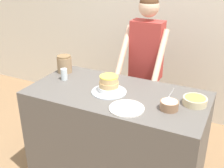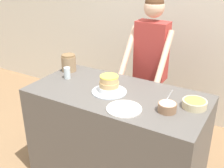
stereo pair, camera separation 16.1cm
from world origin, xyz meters
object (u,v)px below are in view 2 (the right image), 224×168
cake (109,85)px  drinking_glass (67,73)px  frosting_bowl_olive (195,103)px  stoneware_jar (69,63)px  frosting_bowl_white (167,107)px  ceramic_plate (124,109)px  person_baker (151,57)px

cake → drinking_glass: cake is taller
frosting_bowl_olive → drinking_glass: size_ratio=1.73×
stoneware_jar → cake: bearing=-19.9°
frosting_bowl_white → drinking_glass: 1.07m
frosting_bowl_olive → ceramic_plate: size_ratio=0.69×
person_baker → frosting_bowl_olive: bearing=-44.1°
cake → ceramic_plate: (0.26, -0.20, -0.06)m
person_baker → drinking_glass: person_baker is taller
frosting_bowl_olive → ceramic_plate: (-0.46, -0.31, -0.03)m
ceramic_plate → stoneware_jar: 0.98m
drinking_glass → ceramic_plate: 0.81m
frosting_bowl_olive → frosting_bowl_white: bearing=-133.8°
ceramic_plate → stoneware_jar: stoneware_jar is taller
person_baker → ceramic_plate: person_baker is taller
person_baker → frosting_bowl_white: size_ratio=10.60×
person_baker → frosting_bowl_olive: 0.90m
cake → frosting_bowl_olive: (0.72, 0.11, -0.03)m
cake → ceramic_plate: bearing=-38.6°
frosting_bowl_olive → drinking_glass: drinking_glass is taller
cake → frosting_bowl_olive: 0.72m
drinking_glass → ceramic_plate: (0.77, -0.27, -0.05)m
person_baker → frosting_bowl_olive: (0.64, -0.62, -0.09)m
stoneware_jar → person_baker: bearing=35.9°
cake → drinking_glass: (-0.51, 0.06, -0.01)m
person_baker → frosting_bowl_olive: person_baker is taller
frosting_bowl_white → stoneware_jar: bearing=166.2°
ceramic_plate → frosting_bowl_olive: bearing=34.1°
frosting_bowl_olive → stoneware_jar: 1.34m
frosting_bowl_olive → stoneware_jar: (-1.34, 0.12, 0.05)m
drinking_glass → stoneware_jar: size_ratio=0.63×
cake → stoneware_jar: (-0.62, 0.22, 0.02)m
ceramic_plate → frosting_bowl_white: bearing=25.4°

